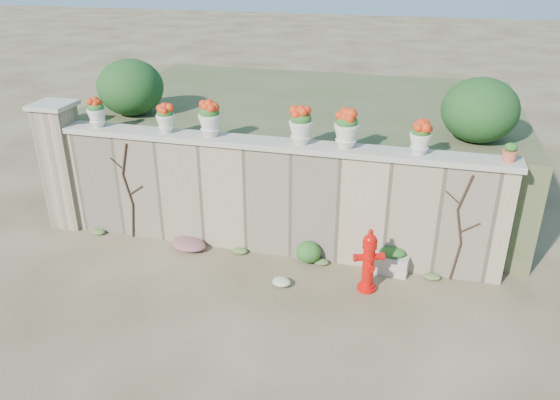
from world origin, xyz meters
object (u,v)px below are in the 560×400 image
(fire_hydrant, at_px, (369,260))
(terracotta_pot, at_px, (510,153))
(planter_box, at_px, (391,261))
(urn_pot_0, at_px, (97,113))

(fire_hydrant, xyz_separation_m, terracotta_pot, (1.93, 0.88, 1.68))
(planter_box, bearing_deg, terracotta_pot, 15.84)
(planter_box, relative_size, urn_pot_0, 1.16)
(urn_pot_0, distance_m, terracotta_pot, 7.05)
(fire_hydrant, distance_m, planter_box, 0.79)
(fire_hydrant, bearing_deg, urn_pot_0, 150.08)
(fire_hydrant, height_order, terracotta_pot, terracotta_pot)
(fire_hydrant, xyz_separation_m, urn_pot_0, (-5.12, 0.88, 1.81))
(fire_hydrant, height_order, urn_pot_0, urn_pot_0)
(terracotta_pot, bearing_deg, fire_hydrant, -155.62)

